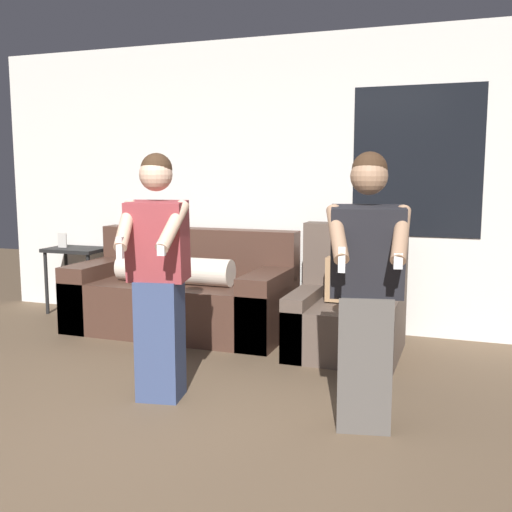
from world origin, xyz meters
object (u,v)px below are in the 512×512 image
at_px(armchair, 348,313).
at_px(person_left, 158,276).
at_px(person_right, 366,293).
at_px(couch, 183,295).
at_px(side_table, 76,258).

xyz_separation_m(armchair, person_left, (-0.94, -1.42, 0.48)).
bearing_deg(person_left, person_right, -0.38).
distance_m(armchair, person_right, 1.55).
xyz_separation_m(couch, person_left, (0.63, -1.60, 0.48)).
height_order(armchair, side_table, armchair).
xyz_separation_m(side_table, person_right, (3.31, -1.87, 0.22)).
bearing_deg(side_table, couch, -10.78).
distance_m(armchair, person_left, 1.78).
relative_size(person_left, person_right, 1.00).
xyz_separation_m(couch, armchair, (1.58, -0.18, -0.00)).
distance_m(armchair, side_table, 2.98).
bearing_deg(person_left, side_table, 137.01).
bearing_deg(side_table, person_right, -29.44).
bearing_deg(person_right, armchair, 104.53).
bearing_deg(armchair, couch, 173.60).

